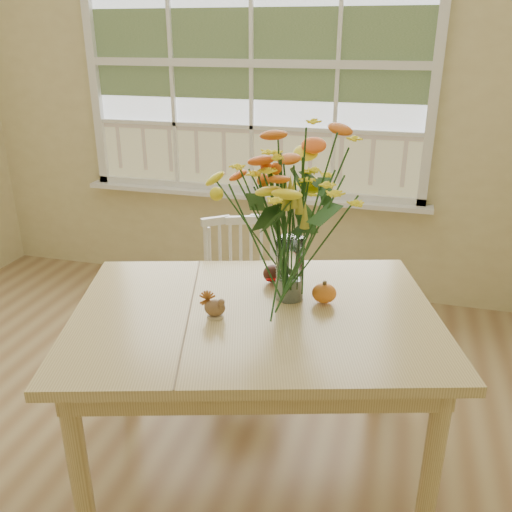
# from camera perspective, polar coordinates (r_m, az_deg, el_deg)

# --- Properties ---
(wall_back) EXTENTS (4.00, 0.02, 2.70)m
(wall_back) POSITION_cam_1_polar(r_m,az_deg,el_deg) (3.69, -0.32, 16.56)
(wall_back) COLOR #D0C085
(wall_back) RESTS_ON floor
(window) EXTENTS (2.42, 0.12, 1.74)m
(window) POSITION_cam_1_polar(r_m,az_deg,el_deg) (3.64, -0.50, 19.34)
(window) COLOR silver
(window) RESTS_ON wall_back
(dining_table) EXTENTS (1.61, 1.34, 0.74)m
(dining_table) POSITION_cam_1_polar(r_m,az_deg,el_deg) (2.13, -0.14, -7.99)
(dining_table) COLOR tan
(dining_table) RESTS_ON floor
(windsor_chair) EXTENTS (0.50, 0.49, 0.85)m
(windsor_chair) POSITION_cam_1_polar(r_m,az_deg,el_deg) (2.81, -1.45, -3.90)
(windsor_chair) COLOR white
(windsor_chair) RESTS_ON floor
(flower_vase) EXTENTS (0.53, 0.53, 0.63)m
(flower_vase) POSITION_cam_1_polar(r_m,az_deg,el_deg) (2.04, 3.76, 5.08)
(flower_vase) COLOR white
(flower_vase) RESTS_ON dining_table
(pumpkin) EXTENTS (0.10, 0.10, 0.08)m
(pumpkin) POSITION_cam_1_polar(r_m,az_deg,el_deg) (2.14, 7.18, -4.00)
(pumpkin) COLOR orange
(pumpkin) RESTS_ON dining_table
(turkey_figurine) EXTENTS (0.09, 0.07, 0.10)m
(turkey_figurine) POSITION_cam_1_polar(r_m,az_deg,el_deg) (2.02, -4.35, -5.48)
(turkey_figurine) COLOR #CCB78C
(turkey_figurine) RESTS_ON dining_table
(dark_gourd) EXTENTS (0.12, 0.08, 0.07)m
(dark_gourd) POSITION_cam_1_polar(r_m,az_deg,el_deg) (2.30, 1.77, -1.96)
(dark_gourd) COLOR #38160F
(dark_gourd) RESTS_ON dining_table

